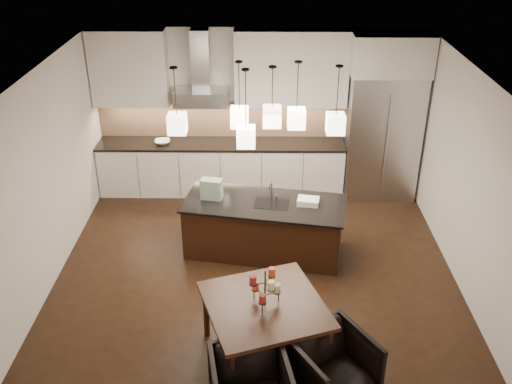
{
  "coord_description": "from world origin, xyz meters",
  "views": [
    {
      "loc": [
        0.07,
        -6.58,
        4.75
      ],
      "look_at": [
        0.0,
        0.2,
        1.15
      ],
      "focal_mm": 40.0,
      "sensor_mm": 36.0,
      "label": 1
    }
  ],
  "objects_px": {
    "refrigerator": "(382,136)",
    "armchair_right": "(332,367)",
    "dining_table": "(265,330)",
    "island_body": "(264,228)"
  },
  "relations": [
    {
      "from": "dining_table",
      "to": "island_body",
      "type": "bearing_deg",
      "value": 70.86
    },
    {
      "from": "island_body",
      "to": "armchair_right",
      "type": "relative_size",
      "value": 2.79
    },
    {
      "from": "dining_table",
      "to": "armchair_right",
      "type": "bearing_deg",
      "value": -57.18
    },
    {
      "from": "refrigerator",
      "to": "island_body",
      "type": "relative_size",
      "value": 0.97
    },
    {
      "from": "refrigerator",
      "to": "dining_table",
      "type": "relative_size",
      "value": 1.73
    },
    {
      "from": "refrigerator",
      "to": "dining_table",
      "type": "distance_m",
      "value": 4.54
    },
    {
      "from": "refrigerator",
      "to": "armchair_right",
      "type": "xyz_separation_m",
      "value": [
        -1.28,
        -4.57,
        -0.71
      ]
    },
    {
      "from": "armchair_right",
      "to": "island_body",
      "type": "bearing_deg",
      "value": 73.09
    },
    {
      "from": "armchair_right",
      "to": "refrigerator",
      "type": "bearing_deg",
      "value": 42.89
    },
    {
      "from": "island_body",
      "to": "dining_table",
      "type": "xyz_separation_m",
      "value": [
        -0.0,
        -2.16,
        -0.02
      ]
    }
  ]
}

